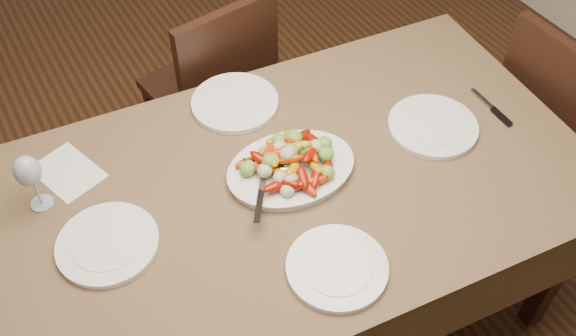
# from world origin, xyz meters

# --- Properties ---
(dining_table) EXTENTS (1.93, 1.21, 0.76)m
(dining_table) POSITION_xyz_m (0.23, 0.25, 0.38)
(dining_table) COLOR brown
(dining_table) RESTS_ON ground
(chair_far) EXTENTS (0.47, 0.47, 0.95)m
(chair_far) POSITION_xyz_m (0.32, 1.07, 0.47)
(chair_far) COLOR black
(chair_far) RESTS_ON ground
(chair_right) EXTENTS (0.43, 0.43, 0.95)m
(chair_right) POSITION_xyz_m (1.41, 0.16, 0.47)
(chair_right) COLOR black
(chair_right) RESTS_ON ground
(serving_platter) EXTENTS (0.41, 0.32, 0.02)m
(serving_platter) POSITION_xyz_m (0.26, 0.28, 0.77)
(serving_platter) COLOR white
(serving_platter) RESTS_ON dining_table
(roasted_vegetables) EXTENTS (0.33, 0.24, 0.09)m
(roasted_vegetables) POSITION_xyz_m (0.26, 0.28, 0.83)
(roasted_vegetables) COLOR #7B0E02
(roasted_vegetables) RESTS_ON serving_platter
(serving_spoon) EXTENTS (0.26, 0.21, 0.03)m
(serving_spoon) POSITION_xyz_m (0.19, 0.25, 0.81)
(serving_spoon) COLOR #9EA0A8
(serving_spoon) RESTS_ON serving_platter
(plate_left) EXTENTS (0.28, 0.28, 0.02)m
(plate_left) POSITION_xyz_m (-0.31, 0.30, 0.77)
(plate_left) COLOR white
(plate_left) RESTS_ON dining_table
(plate_right) EXTENTS (0.29, 0.29, 0.02)m
(plate_right) POSITION_xyz_m (0.75, 0.21, 0.77)
(plate_right) COLOR white
(plate_right) RESTS_ON dining_table
(plate_far) EXTENTS (0.29, 0.29, 0.02)m
(plate_far) POSITION_xyz_m (0.25, 0.63, 0.77)
(plate_far) COLOR white
(plate_far) RESTS_ON dining_table
(plate_near) EXTENTS (0.27, 0.27, 0.02)m
(plate_near) POSITION_xyz_m (0.19, -0.08, 0.77)
(plate_near) COLOR white
(plate_near) RESTS_ON dining_table
(wine_glass) EXTENTS (0.08, 0.08, 0.20)m
(wine_glass) POSITION_xyz_m (-0.43, 0.54, 0.86)
(wine_glass) COLOR #8C99A5
(wine_glass) RESTS_ON dining_table
(menu_card) EXTENTS (0.21, 0.25, 0.00)m
(menu_card) POSITION_xyz_m (-0.33, 0.62, 0.76)
(menu_card) COLOR silver
(menu_card) RESTS_ON dining_table
(table_knife) EXTENTS (0.02, 0.20, 0.01)m
(table_knife) POSITION_xyz_m (0.97, 0.18, 0.76)
(table_knife) COLOR #9EA0A8
(table_knife) RESTS_ON dining_table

